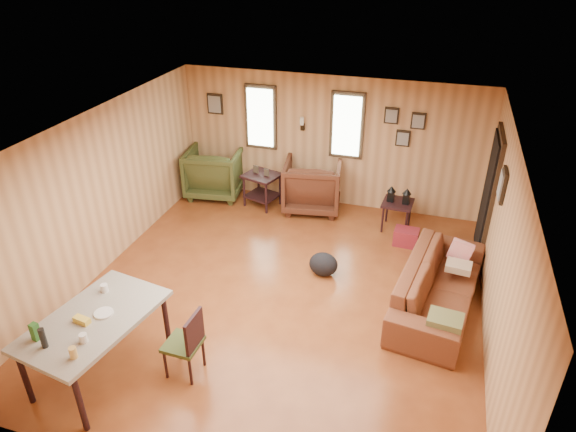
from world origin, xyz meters
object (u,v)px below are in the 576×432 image
at_px(end_table, 262,184).
at_px(side_table, 398,201).
at_px(recliner_green, 215,169).
at_px(sofa, 440,279).
at_px(dining_table, 93,324).
at_px(recliner_brown, 313,183).

relative_size(end_table, side_table, 0.97).
bearing_deg(end_table, recliner_green, 169.89).
distance_m(sofa, dining_table, 4.37).
distance_m(recliner_green, dining_table, 4.75).
height_order(recliner_brown, recliner_green, recliner_green).
height_order(sofa, side_table, sofa).
distance_m(sofa, recliner_green, 4.88).
height_order(recliner_brown, dining_table, dining_table).
bearing_deg(recliner_green, sofa, 144.03).
bearing_deg(recliner_green, recliner_brown, 171.45).
xyz_separation_m(side_table, dining_table, (-2.87, -4.36, 0.19)).
bearing_deg(sofa, side_table, 30.33).
relative_size(end_table, dining_table, 0.45).
relative_size(sofa, recliner_brown, 2.23).
distance_m(recliner_green, end_table, 1.04).
bearing_deg(end_table, recliner_brown, 9.41).
distance_m(recliner_brown, side_table, 1.61).
bearing_deg(recliner_green, dining_table, 90.20).
height_order(recliner_green, end_table, recliner_green).
bearing_deg(dining_table, end_table, 94.88).
distance_m(side_table, dining_table, 5.22).
relative_size(sofa, recliner_green, 2.22).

